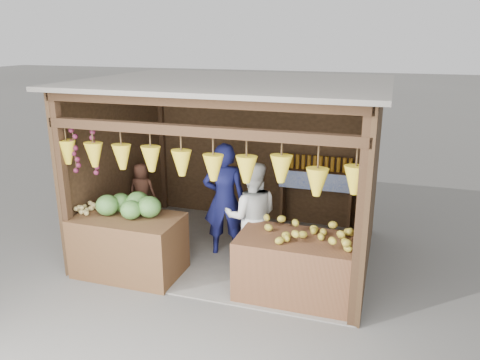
% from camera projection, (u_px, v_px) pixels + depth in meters
% --- Properties ---
extents(ground, '(80.00, 80.00, 0.00)m').
position_uv_depth(ground, '(235.00, 251.00, 7.40)').
color(ground, '#514F49').
rests_on(ground, ground).
extents(stall_structure, '(4.30, 3.30, 2.66)m').
position_uv_depth(stall_structure, '(231.00, 149.00, 6.88)').
color(stall_structure, slate).
rests_on(stall_structure, ground).
extents(back_shelf, '(1.25, 0.32, 1.32)m').
position_uv_depth(back_shelf, '(317.00, 182.00, 8.00)').
color(back_shelf, '#382314').
rests_on(back_shelf, ground).
extents(counter_left, '(1.48, 0.85, 0.86)m').
position_uv_depth(counter_left, '(129.00, 245.00, 6.60)').
color(counter_left, '#462C17').
rests_on(counter_left, ground).
extents(counter_right, '(1.52, 0.85, 0.82)m').
position_uv_depth(counter_right, '(297.00, 267.00, 6.01)').
color(counter_right, '#462917').
rests_on(counter_right, ground).
extents(stool, '(0.33, 0.33, 0.31)m').
position_uv_depth(stool, '(145.00, 226.00, 7.98)').
color(stool, black).
rests_on(stool, ground).
extents(man_standing, '(0.74, 0.60, 1.77)m').
position_uv_depth(man_standing, '(224.00, 200.00, 7.09)').
color(man_standing, '#131649').
rests_on(man_standing, ground).
extents(woman_standing, '(0.92, 0.80, 1.61)m').
position_uv_depth(woman_standing, '(252.00, 217.00, 6.64)').
color(woman_standing, silver).
rests_on(woman_standing, ground).
extents(vendor_seated, '(0.48, 0.33, 0.96)m').
position_uv_depth(vendor_seated, '(142.00, 191.00, 7.80)').
color(vendor_seated, '#512E20').
rests_on(vendor_seated, stool).
extents(melon_pile, '(1.00, 0.50, 0.32)m').
position_uv_depth(melon_pile, '(130.00, 204.00, 6.50)').
color(melon_pile, '#1F5015').
rests_on(melon_pile, counter_left).
extents(tanfruit_pile, '(0.34, 0.40, 0.13)m').
position_uv_depth(tanfruit_pile, '(87.00, 208.00, 6.63)').
color(tanfruit_pile, '#A6934C').
rests_on(tanfruit_pile, counter_left).
extents(mango_pile, '(1.40, 0.64, 0.22)m').
position_uv_depth(mango_pile, '(302.00, 230.00, 5.86)').
color(mango_pile, orange).
rests_on(mango_pile, counter_right).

